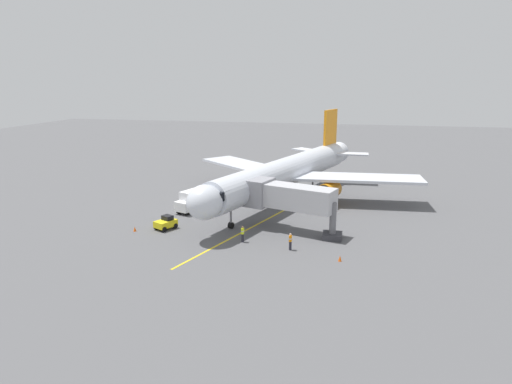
{
  "coord_description": "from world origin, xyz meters",
  "views": [
    {
      "loc": [
        -7.91,
        62.57,
        16.17
      ],
      "look_at": [
        3.83,
        10.6,
        3.0
      ],
      "focal_mm": 32.07,
      "sensor_mm": 36.0,
      "label": 1
    }
  ],
  "objects_px": {
    "ground_crew_wing_walker": "(243,234)",
    "airplane": "(287,172)",
    "ground_crew_loader": "(262,179)",
    "box_truck_portside": "(192,201)",
    "safety_cone_nose_right": "(340,258)",
    "jet_bridge": "(285,197)",
    "ground_crew_marshaller": "(290,241)",
    "safety_cone_wing_port": "(135,229)",
    "safety_cone_nose_left": "(210,209)",
    "tug_near_nose": "(166,223)"
  },
  "relations": [
    {
      "from": "ground_crew_wing_walker",
      "to": "airplane",
      "type": "bearing_deg",
      "value": -96.1
    },
    {
      "from": "airplane",
      "to": "ground_crew_loader",
      "type": "relative_size",
      "value": 23.01
    },
    {
      "from": "box_truck_portside",
      "to": "ground_crew_loader",
      "type": "bearing_deg",
      "value": -107.51
    },
    {
      "from": "safety_cone_nose_right",
      "to": "ground_crew_loader",
      "type": "bearing_deg",
      "value": -65.32
    },
    {
      "from": "jet_bridge",
      "to": "box_truck_portside",
      "type": "relative_size",
      "value": 2.28
    },
    {
      "from": "jet_bridge",
      "to": "ground_crew_wing_walker",
      "type": "distance_m",
      "value": 6.57
    },
    {
      "from": "ground_crew_wing_walker",
      "to": "safety_cone_nose_right",
      "type": "relative_size",
      "value": 3.11
    },
    {
      "from": "ground_crew_marshaller",
      "to": "safety_cone_wing_port",
      "type": "distance_m",
      "value": 17.53
    },
    {
      "from": "safety_cone_nose_left",
      "to": "safety_cone_wing_port",
      "type": "xyz_separation_m",
      "value": [
        5.58,
        9.32,
        0.0
      ]
    },
    {
      "from": "ground_crew_wing_walker",
      "to": "tug_near_nose",
      "type": "xyz_separation_m",
      "value": [
        9.35,
        -2.2,
        -0.18
      ]
    },
    {
      "from": "ground_crew_wing_walker",
      "to": "box_truck_portside",
      "type": "bearing_deg",
      "value": -46.74
    },
    {
      "from": "box_truck_portside",
      "to": "ground_crew_wing_walker",
      "type": "bearing_deg",
      "value": 133.26
    },
    {
      "from": "ground_crew_wing_walker",
      "to": "safety_cone_nose_left",
      "type": "bearing_deg",
      "value": -55.85
    },
    {
      "from": "jet_bridge",
      "to": "safety_cone_nose_right",
      "type": "xyz_separation_m",
      "value": [
        -6.43,
        7.71,
        -3.49
      ]
    },
    {
      "from": "safety_cone_nose_left",
      "to": "airplane",
      "type": "bearing_deg",
      "value": -140.28
    },
    {
      "from": "tug_near_nose",
      "to": "safety_cone_wing_port",
      "type": "xyz_separation_m",
      "value": [
        3.0,
        1.53,
        -0.43
      ]
    },
    {
      "from": "safety_cone_nose_left",
      "to": "ground_crew_loader",
      "type": "bearing_deg",
      "value": -100.94
    },
    {
      "from": "ground_crew_loader",
      "to": "airplane",
      "type": "bearing_deg",
      "value": 120.18
    },
    {
      "from": "box_truck_portside",
      "to": "safety_cone_nose_right",
      "type": "bearing_deg",
      "value": 146.57
    },
    {
      "from": "jet_bridge",
      "to": "box_truck_portside",
      "type": "bearing_deg",
      "value": -20.88
    },
    {
      "from": "ground_crew_loader",
      "to": "safety_cone_nose_left",
      "type": "xyz_separation_m",
      "value": [
        3.19,
        16.48,
        -0.61
      ]
    },
    {
      "from": "box_truck_portside",
      "to": "safety_cone_nose_left",
      "type": "relative_size",
      "value": 9.08
    },
    {
      "from": "box_truck_portside",
      "to": "safety_cone_wing_port",
      "type": "bearing_deg",
      "value": 68.9
    },
    {
      "from": "jet_bridge",
      "to": "safety_cone_nose_left",
      "type": "height_order",
      "value": "jet_bridge"
    },
    {
      "from": "airplane",
      "to": "jet_bridge",
      "type": "xyz_separation_m",
      "value": [
        -1.66,
        12.38,
        -0.24
      ]
    },
    {
      "from": "box_truck_portside",
      "to": "safety_cone_wing_port",
      "type": "height_order",
      "value": "box_truck_portside"
    },
    {
      "from": "safety_cone_nose_left",
      "to": "safety_cone_nose_right",
      "type": "relative_size",
      "value": 1.0
    },
    {
      "from": "airplane",
      "to": "ground_crew_marshaller",
      "type": "relative_size",
      "value": 23.01
    },
    {
      "from": "jet_bridge",
      "to": "safety_cone_nose_left",
      "type": "bearing_deg",
      "value": -26.98
    },
    {
      "from": "box_truck_portside",
      "to": "safety_cone_nose_right",
      "type": "height_order",
      "value": "box_truck_portside"
    },
    {
      "from": "ground_crew_marshaller",
      "to": "safety_cone_nose_left",
      "type": "xyz_separation_m",
      "value": [
        11.85,
        -11.13,
        -0.61
      ]
    },
    {
      "from": "ground_crew_wing_walker",
      "to": "safety_cone_wing_port",
      "type": "relative_size",
      "value": 3.11
    },
    {
      "from": "jet_bridge",
      "to": "ground_crew_loader",
      "type": "distance_m",
      "value": 23.02
    },
    {
      "from": "ground_crew_wing_walker",
      "to": "safety_cone_nose_right",
      "type": "height_order",
      "value": "ground_crew_wing_walker"
    },
    {
      "from": "tug_near_nose",
      "to": "box_truck_portside",
      "type": "xyz_separation_m",
      "value": [
        -0.41,
        -7.3,
        0.68
      ]
    },
    {
      "from": "ground_crew_wing_walker",
      "to": "ground_crew_loader",
      "type": "bearing_deg",
      "value": -82.27
    },
    {
      "from": "ground_crew_marshaller",
      "to": "safety_cone_wing_port",
      "type": "xyz_separation_m",
      "value": [
        17.42,
        -1.81,
        -0.61
      ]
    },
    {
      "from": "airplane",
      "to": "box_truck_portside",
      "type": "distance_m",
      "value": 13.47
    },
    {
      "from": "ground_crew_marshaller",
      "to": "ground_crew_wing_walker",
      "type": "distance_m",
      "value": 5.2
    },
    {
      "from": "ground_crew_marshaller",
      "to": "safety_cone_nose_right",
      "type": "bearing_deg",
      "value": 159.57
    },
    {
      "from": "jet_bridge",
      "to": "safety_cone_wing_port",
      "type": "height_order",
      "value": "jet_bridge"
    },
    {
      "from": "safety_cone_nose_left",
      "to": "jet_bridge",
      "type": "bearing_deg",
      "value": 153.02
    },
    {
      "from": "safety_cone_nose_right",
      "to": "safety_cone_wing_port",
      "type": "relative_size",
      "value": 1.0
    },
    {
      "from": "ground_crew_wing_walker",
      "to": "safety_cone_nose_right",
      "type": "distance_m",
      "value": 10.37
    },
    {
      "from": "airplane",
      "to": "ground_crew_marshaller",
      "type": "xyz_separation_m",
      "value": [
        -3.24,
        18.28,
        -3.12
      ]
    },
    {
      "from": "tug_near_nose",
      "to": "jet_bridge",
      "type": "bearing_deg",
      "value": -168.74
    },
    {
      "from": "airplane",
      "to": "safety_cone_wing_port",
      "type": "bearing_deg",
      "value": 49.27
    },
    {
      "from": "tug_near_nose",
      "to": "safety_cone_nose_right",
      "type": "relative_size",
      "value": 4.96
    },
    {
      "from": "ground_crew_marshaller",
      "to": "jet_bridge",
      "type": "bearing_deg",
      "value": -75.05
    },
    {
      "from": "ground_crew_marshaller",
      "to": "box_truck_portside",
      "type": "bearing_deg",
      "value": -37.22
    }
  ]
}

